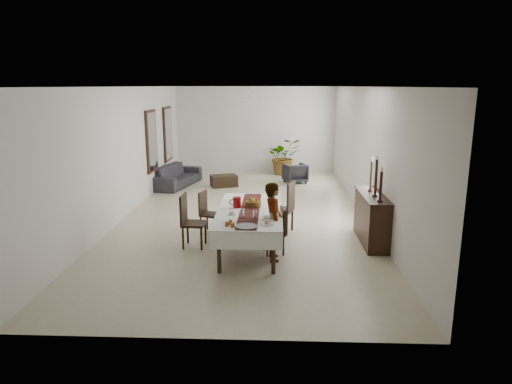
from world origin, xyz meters
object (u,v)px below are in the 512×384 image
at_px(woman, 273,222).
at_px(sideboard_body, 372,219).
at_px(sofa, 176,176).
at_px(red_pitcher, 237,202).
at_px(dining_table_top, 250,212).

distance_m(woman, sideboard_body, 2.34).
height_order(woman, sofa, woman).
height_order(red_pitcher, woman, woman).
bearing_deg(woman, red_pitcher, 37.75).
bearing_deg(woman, sofa, 18.07).
xyz_separation_m(red_pitcher, sofa, (-2.48, 5.73, -0.59)).
xyz_separation_m(red_pitcher, sideboard_body, (2.80, 0.38, -0.43)).
height_order(woman, sideboard_body, woman).
distance_m(dining_table_top, sofa, 6.52).
relative_size(sideboard_body, sofa, 0.72).
xyz_separation_m(red_pitcher, woman, (0.74, -0.71, -0.19)).
bearing_deg(red_pitcher, sideboard_body, 7.72).
height_order(sideboard_body, sofa, sideboard_body).
xyz_separation_m(woman, sideboard_body, (2.06, 1.09, -0.25)).
xyz_separation_m(dining_table_top, red_pitcher, (-0.27, 0.16, 0.15)).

